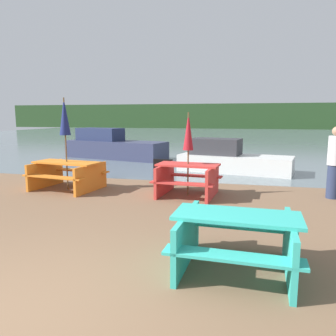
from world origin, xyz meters
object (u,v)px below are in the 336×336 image
(signboard, at_px, (163,172))
(picnic_table_red, at_px, (188,177))
(umbrella_crimson, at_px, (188,132))
(picnic_table_orange, at_px, (67,172))
(boat, at_px, (230,160))
(boat_second, at_px, (113,147))
(picnic_table_teal, at_px, (236,237))
(umbrella_navy, at_px, (65,117))
(person, at_px, (335,163))

(signboard, bearing_deg, picnic_table_red, -49.64)
(picnic_table_red, height_order, signboard, picnic_table_red)
(umbrella_crimson, bearing_deg, picnic_table_orange, -179.21)
(picnic_table_red, distance_m, signboard, 1.42)
(boat, height_order, signboard, boat)
(picnic_table_orange, distance_m, boat, 5.75)
(boat_second, bearing_deg, picnic_table_red, -40.79)
(picnic_table_teal, distance_m, picnic_table_red, 4.03)
(picnic_table_orange, bearing_deg, umbrella_navy, -90.00)
(picnic_table_teal, height_order, picnic_table_red, picnic_table_red)
(picnic_table_teal, relative_size, person, 0.95)
(umbrella_navy, relative_size, boat, 0.59)
(picnic_table_red, xyz_separation_m, signboard, (-0.92, 1.08, -0.09))
(picnic_table_teal, height_order, boat, boat)
(boat, distance_m, person, 4.29)
(picnic_table_orange, height_order, boat_second, boat_second)
(picnic_table_orange, relative_size, person, 1.14)
(picnic_table_orange, height_order, boat, boat)
(boat_second, distance_m, person, 10.18)
(picnic_table_teal, bearing_deg, person, 63.72)
(umbrella_navy, height_order, person, umbrella_navy)
(picnic_table_red, distance_m, boat, 4.02)
(person, bearing_deg, umbrella_navy, -175.02)
(picnic_table_red, bearing_deg, picnic_table_orange, -179.21)
(umbrella_crimson, xyz_separation_m, boat, (0.85, 3.93, -1.14))
(umbrella_navy, xyz_separation_m, boat, (4.15, 3.98, -1.50))
(picnic_table_teal, bearing_deg, boat_second, 120.30)
(signboard, bearing_deg, umbrella_navy, -154.72)
(umbrella_crimson, height_order, boat, umbrella_crimson)
(boat, xyz_separation_m, signboard, (-1.77, -2.85, -0.06))
(umbrella_navy, bearing_deg, person, 4.98)
(picnic_table_teal, xyz_separation_m, picnic_table_red, (-1.30, 3.81, 0.02))
(umbrella_crimson, bearing_deg, umbrella_navy, -179.21)
(person, height_order, signboard, person)
(umbrella_crimson, xyz_separation_m, boat_second, (-4.77, 6.56, -1.04))
(umbrella_navy, bearing_deg, picnic_table_red, 0.79)
(boat_second, xyz_separation_m, signboard, (3.85, -5.48, -0.16))
(picnic_table_teal, bearing_deg, umbrella_crimson, 108.75)
(boat_second, distance_m, signboard, 6.70)
(picnic_table_orange, bearing_deg, signboard, 25.28)
(umbrella_navy, xyz_separation_m, person, (6.74, 0.59, -1.06))
(signboard, bearing_deg, boat_second, 125.10)
(umbrella_navy, xyz_separation_m, boat_second, (-1.47, 6.60, -1.39))
(picnic_table_orange, distance_m, umbrella_navy, 1.47)
(picnic_table_teal, xyz_separation_m, picnic_table_orange, (-4.59, 3.77, 0.02))
(signboard, bearing_deg, picnic_table_orange, -154.72)
(signboard, bearing_deg, umbrella_crimson, -49.64)
(picnic_table_red, relative_size, boat, 0.40)
(boat_second, bearing_deg, umbrella_navy, -64.27)
(umbrella_crimson, relative_size, boat, 0.50)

